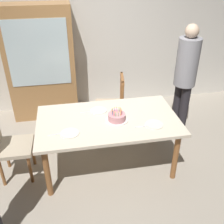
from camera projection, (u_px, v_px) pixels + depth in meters
The scene contains 14 objects.
ground at pixel (108, 164), 3.64m from camera, with size 6.40×6.40×0.00m, color #9E9384.
back_wall at pixel (90, 36), 4.54m from camera, with size 6.40×0.10×2.60m, color beige.
dining_table at pixel (108, 125), 3.30m from camera, with size 1.77×1.00×0.74m.
birthday_cake at pixel (117, 117), 3.21m from camera, with size 0.28×0.28×0.16m.
plate_near_celebrant at pixel (70, 133), 2.99m from camera, with size 0.22×0.22×0.01m, color silver.
plate_far_side at pixel (99, 110), 3.44m from camera, with size 0.22×0.22×0.01m, color silver.
plate_near_guest at pixel (154, 124), 3.15m from camera, with size 0.22×0.22×0.01m, color silver.
fork_near_celebrant at pixel (56, 134), 2.98m from camera, with size 0.18×0.02×0.01m, color silver.
fork_far_side at pixel (87, 112), 3.41m from camera, with size 0.18×0.02×0.01m, color silver.
fork_near_guest at pixel (142, 126), 3.12m from camera, with size 0.18×0.02×0.01m, color silver.
chair_spindle_back at pixel (111, 106), 4.12m from camera, with size 0.50×0.50×0.95m.
chair_upholstered at pixel (6, 142), 3.19m from camera, with size 0.45×0.45×0.95m.
person_guest at pixel (185, 75), 3.85m from camera, with size 0.32×0.32×1.72m.
china_cabinet at pixel (41, 64), 4.33m from camera, with size 1.10×0.45×1.90m.
Camera 1 is at (-0.45, -2.72, 2.49)m, focal length 41.79 mm.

